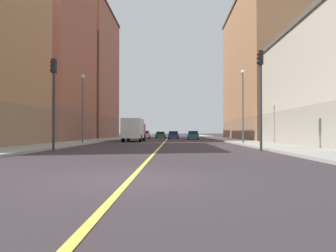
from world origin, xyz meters
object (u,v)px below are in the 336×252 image
object	(u,v)px
traffic_light_left_near	(260,86)
car_teal	(193,135)
car_blue	(173,135)
street_lamp_left_near	(243,98)
traffic_light_right_near	(54,91)
box_truck	(134,129)
car_white	(144,135)
street_lamp_right_near	(83,101)
building_right_distant	(84,74)
building_left_mid	(268,70)
building_right_midblock	(44,49)
car_green	(161,135)

from	to	relation	value
traffic_light_left_near	car_teal	xyz separation A→B (m)	(-2.48, 30.52, -3.47)
traffic_light_left_near	car_blue	bearing A→B (deg)	99.40
street_lamp_left_near	car_blue	size ratio (longest dim) A/B	1.55
traffic_light_right_near	box_truck	bearing A→B (deg)	81.72
street_lamp_left_near	car_white	bearing A→B (deg)	114.47
traffic_light_left_near	street_lamp_right_near	xyz separation A→B (m)	(-14.31, 9.95, 0.06)
traffic_light_left_near	street_lamp_left_near	xyz separation A→B (m)	(1.02, 9.83, 0.26)
building_right_distant	car_blue	bearing A→B (deg)	-16.70
building_left_mid	street_lamp_left_near	xyz separation A→B (m)	(-8.27, -19.85, -6.60)
street_lamp_right_near	traffic_light_right_near	bearing A→B (deg)	-84.36
building_left_mid	building_right_distant	distance (m)	33.25
street_lamp_left_near	street_lamp_right_near	world-z (taller)	street_lamp_left_near
car_white	car_blue	size ratio (longest dim) A/B	1.01
traffic_light_right_near	car_white	size ratio (longest dim) A/B	1.31
car_blue	building_right_midblock	bearing A→B (deg)	-141.76
street_lamp_left_near	street_lamp_right_near	distance (m)	15.32
building_left_mid	car_white	xyz separation A→B (m)	(-20.09, 6.11, -10.30)
car_blue	car_green	bearing A→B (deg)	105.65
box_truck	car_green	bearing A→B (deg)	84.44
car_teal	car_green	bearing A→B (deg)	114.31
building_right_distant	box_truck	bearing A→B (deg)	-58.93
car_blue	car_teal	world-z (taller)	car_teal
street_lamp_left_near	car_blue	world-z (taller)	street_lamp_left_near
traffic_light_left_near	car_blue	size ratio (longest dim) A/B	1.43
car_blue	box_truck	bearing A→B (deg)	-108.24
building_left_mid	car_blue	distance (m)	18.66
street_lamp_right_near	traffic_light_left_near	bearing A→B (deg)	-34.82
building_left_mid	building_right_midblock	xyz separation A→B (m)	(-31.87, -9.02, 1.13)
traffic_light_left_near	street_lamp_right_near	distance (m)	17.43
building_right_midblock	car_teal	bearing A→B (deg)	26.11
street_lamp_left_near	building_right_midblock	bearing A→B (deg)	155.34
building_right_distant	street_lamp_left_near	distance (m)	38.40
building_left_mid	street_lamp_right_near	world-z (taller)	building_left_mid
building_right_midblock	street_lamp_right_near	size ratio (longest dim) A/B	3.67
building_right_distant	car_green	world-z (taller)	building_right_distant
building_right_distant	traffic_light_left_near	xyz separation A→B (m)	(22.58, -39.11, -8.04)
street_lamp_left_near	street_lamp_right_near	xyz separation A→B (m)	(-15.32, 0.12, -0.19)
traffic_light_left_near	street_lamp_left_near	bearing A→B (deg)	84.10
building_left_mid	car_teal	bearing A→B (deg)	175.95
traffic_light_right_near	building_left_mid	bearing A→B (deg)	52.71
car_blue	box_truck	size ratio (longest dim) A/B	0.63
street_lamp_right_near	car_white	world-z (taller)	street_lamp_right_near
traffic_light_left_near	car_blue	distance (m)	34.66
traffic_light_right_near	car_green	size ratio (longest dim) A/B	1.37
car_white	building_right_distant	bearing A→B (deg)	164.30
traffic_light_left_near	box_truck	distance (m)	22.00
traffic_light_left_near	car_teal	world-z (taller)	traffic_light_left_near
car_white	traffic_light_right_near	bearing A→B (deg)	-94.03
building_right_midblock	car_green	xyz separation A→B (m)	(14.38, 22.52, -11.49)
car_blue	street_lamp_left_near	bearing A→B (deg)	-74.64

